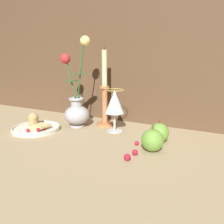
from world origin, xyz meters
The scene contains 10 objects.
ground_plane centered at (0.00, 0.00, 0.00)m, with size 2.40×2.40×0.00m, color #9E8966.
vase centered at (-0.11, 0.09, 0.09)m, with size 0.13×0.11×0.37m.
plate_with_pastries centered at (-0.23, -0.03, 0.01)m, with size 0.19×0.19×0.07m.
wine_glass centered at (0.06, 0.10, 0.11)m, with size 0.08×0.08×0.17m.
candlestick centered at (-0.01, 0.16, 0.12)m, with size 0.07×0.07×0.33m.
apple_beside_vase centered at (0.26, -0.02, 0.04)m, with size 0.07×0.07×0.08m.
apple_near_glass centered at (0.25, 0.07, 0.03)m, with size 0.07×0.07×0.08m.
berry_near_plate centered at (0.22, -0.12, 0.01)m, with size 0.02×0.02×0.02m, color #AD192D.
berry_front_center centered at (0.20, 0.00, 0.01)m, with size 0.01×0.01×0.01m, color #AD192D.
berry_by_glass_stem centered at (0.22, -0.08, 0.01)m, with size 0.02×0.02×0.02m, color #AD192D.
Camera 1 is at (0.44, -0.65, 0.27)m, focal length 35.00 mm.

